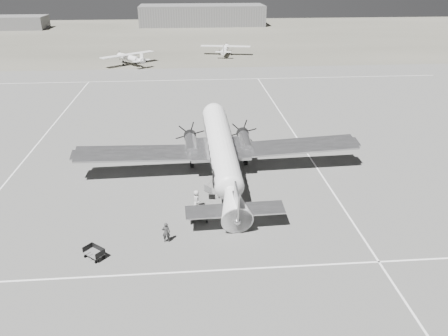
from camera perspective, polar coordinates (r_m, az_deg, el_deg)
The scene contains 16 objects.
ground at distance 41.73m, azimuth -3.43°, elevation -1.37°, with size 260.00×260.00×0.00m, color slate.
taxi_line_near at distance 29.81m, azimuth -2.64°, elevation -13.29°, with size 60.00×0.15×0.01m, color white.
taxi_line_right at distance 43.59m, azimuth 12.54°, elevation -0.76°, with size 0.15×80.00×0.01m, color white.
taxi_line_left at distance 53.78m, azimuth -23.32°, elevation 2.73°, with size 0.15×60.00×0.01m, color white.
taxi_line_horizon at distance 79.61m, azimuth -4.27°, elevation 11.40°, with size 90.00×0.15×0.01m, color white.
grass_infield at distance 133.73m, azimuth -4.65°, elevation 16.84°, with size 260.00×90.00×0.01m, color #6A6759.
hangar_main at distance 158.28m, azimuth -2.87°, elevation 19.32°, with size 42.00×14.00×6.60m.
shed_secondary at distance 162.70m, azimuth -25.41°, elevation 16.79°, with size 18.00×10.00×4.00m, color #5B5B5B.
dc3_airliner at distance 40.21m, azimuth -0.24°, elevation 1.78°, with size 27.88×19.34×5.31m, color silver, non-canonical shape.
light_plane_left at distance 93.73m, azimuth -12.21°, elevation 13.74°, with size 12.03×9.76×2.50m, color white, non-canonical shape.
light_plane_right at distance 102.56m, azimuth 0.17°, elevation 15.16°, with size 11.40×9.25×2.37m, color white, non-canonical shape.
baggage_cart_near at distance 34.74m, azimuth -3.34°, elevation -6.29°, with size 1.65×1.16×0.93m, color #5B5B5B, non-canonical shape.
baggage_cart_far at distance 31.96m, azimuth -16.60°, elevation -10.60°, with size 1.46×1.03×0.82m, color #5B5B5B, non-canonical shape.
ground_crew at distance 32.38m, azimuth -7.57°, elevation -8.31°, with size 0.59×0.39×1.62m, color #323232.
ramp_agent at distance 35.05m, azimuth -3.34°, elevation -5.41°, with size 0.75×0.58×1.54m, color silver.
passenger at distance 36.42m, azimuth -3.63°, elevation -4.10°, with size 0.79×0.51×1.61m, color #B7B7B5.
Camera 1 is at (-0.61, -37.46, 18.39)m, focal length 35.00 mm.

